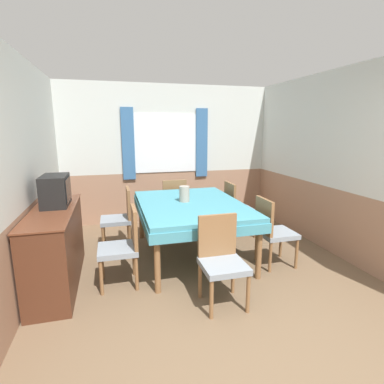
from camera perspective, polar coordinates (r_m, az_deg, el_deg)
The scene contains 14 objects.
ground_plane at distance 2.67m, azimuth 15.28°, elevation -30.72°, with size 16.00×16.00×0.00m, color brown.
wall_back at distance 5.84m, azimuth -4.55°, elevation 7.32°, with size 4.36×0.10×2.60m.
wall_left at distance 3.83m, azimuth -29.13°, elevation 3.11°, with size 0.05×4.45×2.60m.
wall_right at distance 4.82m, azimuth 24.78°, elevation 5.09°, with size 0.05×4.45×2.60m.
dining_table at distance 4.19m, azimuth -0.24°, elevation -3.35°, with size 1.42×1.95×0.78m.
chair_left_far at distance 4.67m, azimuth -13.52°, elevation -4.42°, with size 0.44×0.44×0.92m.
chair_right_far at distance 5.08m, azimuth 8.53°, elevation -2.89°, with size 0.44×0.44×0.92m.
chair_head_window at distance 5.39m, azimuth -3.57°, elevation -1.90°, with size 0.44×0.44×0.92m.
chair_right_near at distance 4.09m, azimuth 15.05°, elevation -6.89°, with size 0.44×0.44×0.92m.
chair_head_near at distance 3.16m, azimuth 5.59°, elevation -12.29°, with size 0.44×0.44×0.92m.
chair_left_near at distance 3.57m, azimuth -12.90°, elevation -9.59°, with size 0.44×0.44×0.92m.
sideboard at distance 3.85m, azimuth -24.43°, elevation -9.39°, with size 0.46×1.56×0.90m.
tv at distance 3.85m, azimuth -24.56°, elevation 0.26°, with size 0.29×0.49×0.36m.
vase at distance 4.21m, azimuth -1.46°, elevation -0.36°, with size 0.14×0.14×0.22m.
Camera 1 is at (-1.07, -1.65, 1.80)m, focal length 28.00 mm.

